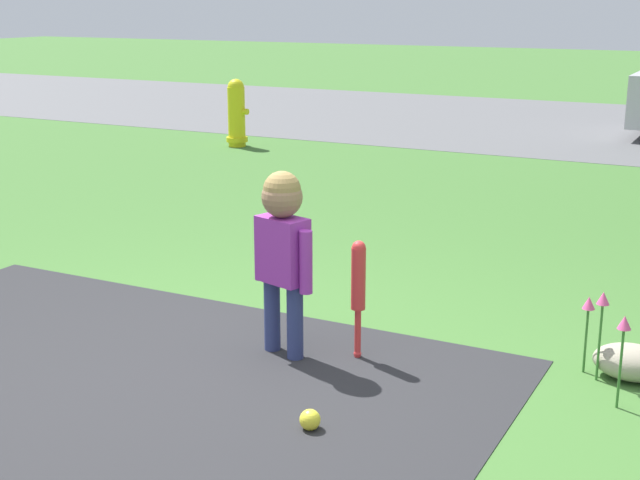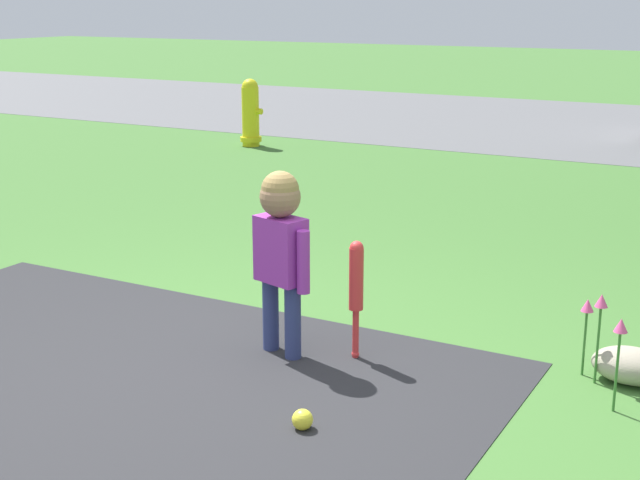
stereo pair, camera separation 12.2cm
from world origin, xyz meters
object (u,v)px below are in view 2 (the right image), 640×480
object	(u,v)px
sports_ball	(302,420)
fire_hydrant	(251,113)
child	(281,237)
baseball_bat	(356,283)

from	to	relation	value
sports_ball	fire_hydrant	world-z (taller)	fire_hydrant
fire_hydrant	sports_ball	bearing A→B (deg)	-55.22
child	fire_hydrant	bearing A→B (deg)	140.78
child	sports_ball	size ratio (longest dim) A/B	10.51
baseball_bat	fire_hydrant	world-z (taller)	fire_hydrant
baseball_bat	sports_ball	distance (m)	0.88
baseball_bat	fire_hydrant	xyz separation A→B (m)	(-4.12, 5.35, 0.01)
baseball_bat	child	bearing A→B (deg)	-159.37
child	fire_hydrant	world-z (taller)	child
child	fire_hydrant	size ratio (longest dim) A/B	1.15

